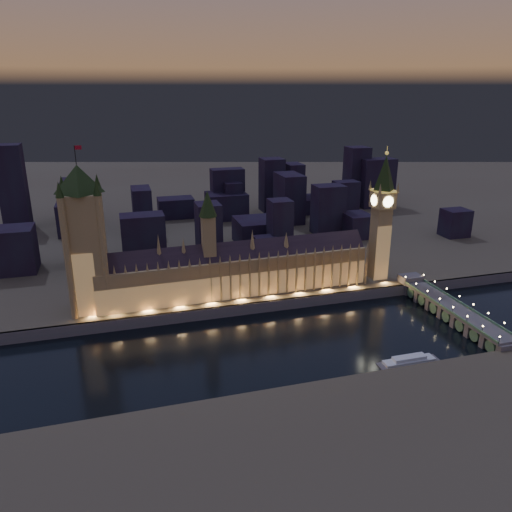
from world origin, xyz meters
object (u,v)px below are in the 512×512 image
object	(u,v)px
westminster_bridge	(449,310)
river_boat	(409,361)
palace_of_westminster	(236,270)
victoria_tower	(84,233)
elizabeth_tower	(382,207)

from	to	relation	value
westminster_bridge	river_boat	distance (m)	75.61
palace_of_westminster	river_boat	distance (m)	137.18
victoria_tower	river_boat	bearing A→B (deg)	-31.98
palace_of_westminster	victoria_tower	world-z (taller)	victoria_tower
palace_of_westminster	westminster_bridge	xyz separation A→B (m)	(136.71, -65.19, -20.38)
elizabeth_tower	westminster_bridge	size ratio (longest dim) A/B	0.92
victoria_tower	palace_of_westminster	bearing A→B (deg)	-0.10
elizabeth_tower	river_boat	xyz separation A→B (m)	(-39.93, -111.17, -64.04)
elizabeth_tower	westminster_bridge	bearing A→B (deg)	-72.94
elizabeth_tower	river_boat	bearing A→B (deg)	-109.76
palace_of_westminster	westminster_bridge	bearing A→B (deg)	-25.50
palace_of_westminster	elizabeth_tower	xyz separation A→B (m)	(116.64, 0.18, 39.23)
palace_of_westminster	river_boat	world-z (taller)	palace_of_westminster
victoria_tower	river_boat	xyz separation A→B (m)	(178.07, -111.16, -61.33)
westminster_bridge	river_boat	size ratio (longest dim) A/B	2.94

